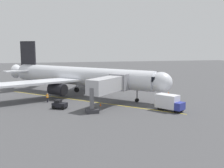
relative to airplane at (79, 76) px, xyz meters
name	(u,v)px	position (x,y,z in m)	size (l,w,h in m)	color
ground_plane	(80,93)	(-0.34, -1.95, -4.00)	(220.00, 220.00, 0.00)	#4C4C4F
apron_lead_in_line	(84,101)	(-0.20, 6.20, -4.00)	(0.24, 40.00, 0.01)	yellow
airplane	(79,76)	(0.00, 0.00, 0.00)	(33.17, 32.99, 11.50)	silver
jet_bridge	(111,85)	(-4.30, 11.73, -0.24)	(9.42, 9.55, 5.40)	#B7B7BC
ground_crew_marshaller	(165,97)	(-15.02, 10.65, -3.12)	(0.41, 0.26, 1.71)	#23232D
ground_crew_wing_walker	(47,98)	(6.54, 6.19, -3.12)	(0.47, 0.45, 1.71)	#23232D
ground_crew_loader	(165,100)	(-13.88, 13.43, -3.12)	(0.41, 0.27, 1.71)	#23232D
box_truck_near_nose	(169,102)	(-12.83, 17.34, -2.62)	(4.22, 4.89, 2.62)	#2D3899
baggage_cart_portside	(74,81)	(-0.49, -18.16, -3.35)	(2.94, 2.63, 1.27)	yellow
belt_loader_starboard_side	(119,83)	(-11.50, -10.80, -3.29)	(4.63, 3.13, 2.32)	black
tug_rear_apron	(60,105)	(4.53, 11.84, -3.30)	(2.74, 2.40, 1.50)	black
safety_cone_nose_left	(169,93)	(-19.14, 3.29, -3.73)	(0.32, 0.32, 0.55)	#F2590F
safety_cone_nose_right	(100,104)	(-2.55, 11.40, -3.73)	(0.32, 0.32, 0.55)	#F2590F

